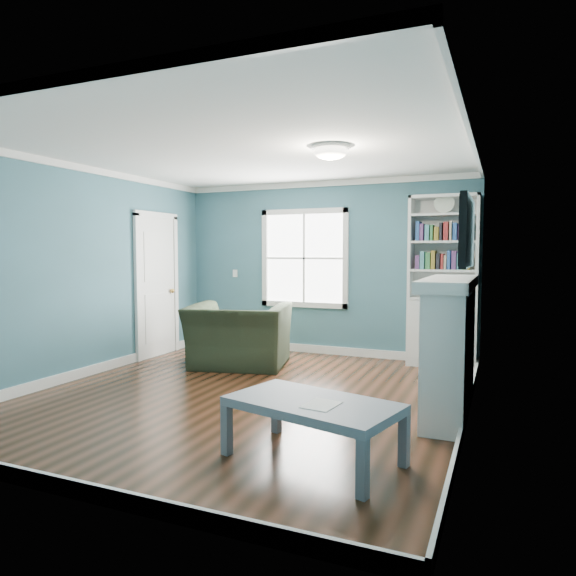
% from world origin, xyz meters
% --- Properties ---
extents(floor, '(5.00, 5.00, 0.00)m').
position_xyz_m(floor, '(0.00, 0.00, 0.00)').
color(floor, black).
rests_on(floor, ground).
extents(room_walls, '(5.00, 5.00, 5.00)m').
position_xyz_m(room_walls, '(0.00, 0.00, 1.58)').
color(room_walls, '#39626C').
rests_on(room_walls, ground).
extents(trim, '(4.50, 5.00, 2.60)m').
position_xyz_m(trim, '(0.00, 0.00, 1.24)').
color(trim, white).
rests_on(trim, ground).
extents(window, '(1.40, 0.06, 1.50)m').
position_xyz_m(window, '(-0.30, 2.49, 1.45)').
color(window, white).
rests_on(window, room_walls).
extents(bookshelf, '(0.90, 0.35, 2.31)m').
position_xyz_m(bookshelf, '(1.77, 2.30, 0.92)').
color(bookshelf, silver).
rests_on(bookshelf, ground).
extents(fireplace, '(0.44, 1.58, 1.30)m').
position_xyz_m(fireplace, '(2.08, 0.20, 0.64)').
color(fireplace, black).
rests_on(fireplace, ground).
extents(tv, '(0.06, 1.10, 0.65)m').
position_xyz_m(tv, '(2.20, 0.20, 1.72)').
color(tv, black).
rests_on(tv, fireplace).
extents(door, '(0.12, 0.98, 2.17)m').
position_xyz_m(door, '(-2.22, 1.40, 1.07)').
color(door, silver).
rests_on(door, ground).
extents(ceiling_fixture, '(0.38, 0.38, 0.15)m').
position_xyz_m(ceiling_fixture, '(0.90, 0.10, 2.55)').
color(ceiling_fixture, white).
rests_on(ceiling_fixture, room_walls).
extents(light_switch, '(0.08, 0.01, 0.12)m').
position_xyz_m(light_switch, '(-1.50, 2.48, 1.20)').
color(light_switch, white).
rests_on(light_switch, room_walls).
extents(recliner, '(1.45, 1.11, 1.13)m').
position_xyz_m(recliner, '(-0.75, 1.22, 0.56)').
color(recliner, black).
rests_on(recliner, ground).
extents(coffee_table, '(1.37, 0.96, 0.45)m').
position_xyz_m(coffee_table, '(1.25, -1.35, 0.39)').
color(coffee_table, '#515862').
rests_on(coffee_table, ground).
extents(paper_sheet, '(0.25, 0.30, 0.00)m').
position_xyz_m(paper_sheet, '(1.34, -1.43, 0.45)').
color(paper_sheet, white).
rests_on(paper_sheet, coffee_table).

